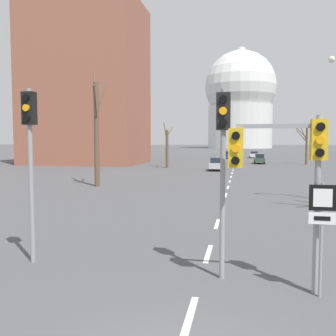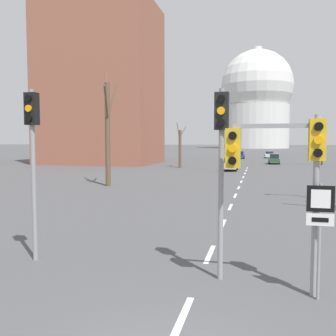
# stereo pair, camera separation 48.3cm
# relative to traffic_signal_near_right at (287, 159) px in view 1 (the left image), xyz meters

# --- Properties ---
(lane_stripe_0) EXTENTS (0.16, 2.00, 0.01)m
(lane_stripe_0) POSITION_rel_traffic_signal_near_right_xyz_m (-2.09, -1.79, -3.22)
(lane_stripe_0) COLOR silver
(lane_stripe_0) RESTS_ON ground_plane
(lane_stripe_1) EXTENTS (0.16, 2.00, 0.01)m
(lane_stripe_1) POSITION_rel_traffic_signal_near_right_xyz_m (-2.09, 2.71, -3.22)
(lane_stripe_1) COLOR silver
(lane_stripe_1) RESTS_ON ground_plane
(lane_stripe_2) EXTENTS (0.16, 2.00, 0.01)m
(lane_stripe_2) POSITION_rel_traffic_signal_near_right_xyz_m (-2.09, 7.21, -3.22)
(lane_stripe_2) COLOR silver
(lane_stripe_2) RESTS_ON ground_plane
(lane_stripe_3) EXTENTS (0.16, 2.00, 0.01)m
(lane_stripe_3) POSITION_rel_traffic_signal_near_right_xyz_m (-2.09, 11.71, -3.22)
(lane_stripe_3) COLOR silver
(lane_stripe_3) RESTS_ON ground_plane
(lane_stripe_4) EXTENTS (0.16, 2.00, 0.01)m
(lane_stripe_4) POSITION_rel_traffic_signal_near_right_xyz_m (-2.09, 16.21, -3.22)
(lane_stripe_4) COLOR silver
(lane_stripe_4) RESTS_ON ground_plane
(lane_stripe_5) EXTENTS (0.16, 2.00, 0.01)m
(lane_stripe_5) POSITION_rel_traffic_signal_near_right_xyz_m (-2.09, 20.71, -3.22)
(lane_stripe_5) COLOR silver
(lane_stripe_5) RESTS_ON ground_plane
(lane_stripe_6) EXTENTS (0.16, 2.00, 0.01)m
(lane_stripe_6) POSITION_rel_traffic_signal_near_right_xyz_m (-2.09, 25.21, -3.22)
(lane_stripe_6) COLOR silver
(lane_stripe_6) RESTS_ON ground_plane
(lane_stripe_7) EXTENTS (0.16, 2.00, 0.01)m
(lane_stripe_7) POSITION_rel_traffic_signal_near_right_xyz_m (-2.09, 29.71, -3.22)
(lane_stripe_7) COLOR silver
(lane_stripe_7) RESTS_ON ground_plane
(lane_stripe_8) EXTENTS (0.16, 2.00, 0.01)m
(lane_stripe_8) POSITION_rel_traffic_signal_near_right_xyz_m (-2.09, 34.21, -3.22)
(lane_stripe_8) COLOR silver
(lane_stripe_8) RESTS_ON ground_plane
(lane_stripe_9) EXTENTS (0.16, 2.00, 0.01)m
(lane_stripe_9) POSITION_rel_traffic_signal_near_right_xyz_m (-2.09, 38.71, -3.22)
(lane_stripe_9) COLOR silver
(lane_stripe_9) RESTS_ON ground_plane
(lane_stripe_10) EXTENTS (0.16, 2.00, 0.01)m
(lane_stripe_10) POSITION_rel_traffic_signal_near_right_xyz_m (-2.09, 43.21, -3.22)
(lane_stripe_10) COLOR silver
(lane_stripe_10) RESTS_ON ground_plane
(traffic_signal_near_right) EXTENTS (2.27, 0.34, 4.27)m
(traffic_signal_near_right) POSITION_rel_traffic_signal_near_right_xyz_m (0.00, 0.00, 0.00)
(traffic_signal_near_right) COLOR gray
(traffic_signal_near_right) RESTS_ON ground_plane
(traffic_signal_centre_tall) EXTENTS (0.36, 0.34, 5.01)m
(traffic_signal_centre_tall) POSITION_rel_traffic_signal_near_right_xyz_m (-1.55, 0.57, 0.27)
(traffic_signal_centre_tall) COLOR gray
(traffic_signal_centre_tall) RESTS_ON ground_plane
(traffic_signal_near_left) EXTENTS (0.36, 0.34, 5.21)m
(traffic_signal_near_left) POSITION_rel_traffic_signal_near_right_xyz_m (-7.24, 0.81, 0.40)
(traffic_signal_near_left) COLOR gray
(traffic_signal_near_left) RESTS_ON ground_plane
(route_sign_post) EXTENTS (0.60, 0.08, 2.71)m
(route_sign_post) POSITION_rel_traffic_signal_near_right_xyz_m (0.78, -0.21, -1.37)
(route_sign_post) COLOR gray
(route_sign_post) RESTS_ON ground_plane
(sedan_near_left) EXTENTS (1.95, 3.93, 1.49)m
(sedan_near_left) POSITION_rel_traffic_signal_near_right_xyz_m (1.71, 75.92, -2.46)
(sedan_near_left) COLOR silver
(sedan_near_left) RESTS_ON ground_plane
(sedan_near_right) EXTENTS (1.69, 4.50, 1.65)m
(sedan_near_right) POSITION_rel_traffic_signal_near_right_xyz_m (1.86, 53.93, -2.40)
(sedan_near_right) COLOR #2D4C33
(sedan_near_right) RESTS_ON ground_plane
(sedan_mid_centre) EXTENTS (1.77, 4.45, 1.59)m
(sedan_mid_centre) POSITION_rel_traffic_signal_near_right_xyz_m (-4.42, 71.47, -2.43)
(sedan_mid_centre) COLOR navy
(sedan_mid_centre) RESTS_ON ground_plane
(sedan_far_left) EXTENTS (1.82, 4.51, 1.62)m
(sedan_far_left) POSITION_rel_traffic_signal_near_right_xyz_m (-4.06, 38.04, -2.42)
(sedan_far_left) COLOR #B7B7BC
(sedan_far_left) RESTS_ON ground_plane
(bare_tree_left_near) EXTENTS (1.56, 3.70, 9.71)m
(bare_tree_left_near) POSITION_rel_traffic_signal_near_right_xyz_m (-12.60, 19.39, 1.37)
(bare_tree_left_near) COLOR brown
(bare_tree_left_near) RESTS_ON ground_plane
(bare_tree_left_far) EXTENTS (1.21, 2.21, 6.34)m
(bare_tree_left_far) POSITION_rel_traffic_signal_near_right_xyz_m (-11.23, 41.76, -0.29)
(bare_tree_left_far) COLOR brown
(bare_tree_left_far) RESTS_ON ground_plane
(bare_tree_right_far) EXTENTS (2.18, 2.04, 6.39)m
(bare_tree_right_far) POSITION_rel_traffic_signal_near_right_xyz_m (8.91, 52.81, 0.18)
(bare_tree_right_far) COLOR brown
(bare_tree_right_far) RESTS_ON ground_plane
(capitol_dome) EXTENTS (38.22, 38.22, 53.99)m
(capitol_dome) POSITION_rel_traffic_signal_near_right_xyz_m (-2.09, 199.67, 23.07)
(capitol_dome) COLOR silver
(capitol_dome) RESTS_ON ground_plane
(apartment_block_left) EXTENTS (18.00, 14.00, 25.85)m
(apartment_block_left) POSITION_rel_traffic_signal_near_right_xyz_m (-26.03, 48.89, 9.70)
(apartment_block_left) COLOR #935642
(apartment_block_left) RESTS_ON ground_plane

